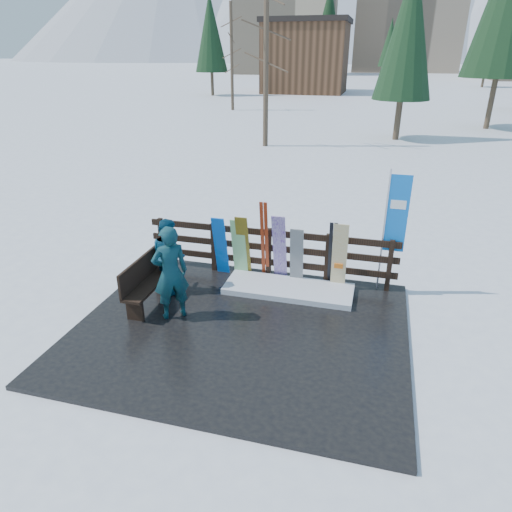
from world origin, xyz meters
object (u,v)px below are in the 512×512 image
(snowboard_5, at_px, (339,257))
(rental_flag, at_px, (394,218))
(snowboard_4, at_px, (297,257))
(snowboard_3, at_px, (280,249))
(bench, at_px, (145,281))
(person_back, at_px, (169,255))
(person_front, at_px, (171,273))
(snowboard_0, at_px, (221,246))
(snowboard_2, at_px, (243,247))
(snowboard_1, at_px, (239,248))

(snowboard_5, xyz_separation_m, rental_flag, (1.00, 0.27, 0.85))
(snowboard_4, distance_m, snowboard_5, 0.91)
(snowboard_3, bearing_deg, bench, -145.13)
(person_back, bearing_deg, person_front, 149.91)
(snowboard_3, bearing_deg, snowboard_4, 0.00)
(snowboard_0, xyz_separation_m, snowboard_5, (2.62, 0.00, 0.04))
(snowboard_2, distance_m, person_front, 2.11)
(snowboard_1, xyz_separation_m, snowboard_4, (1.28, 0.00, -0.05))
(snowboard_1, height_order, snowboard_4, snowboard_1)
(snowboard_2, height_order, snowboard_5, snowboard_5)
(snowboard_1, bearing_deg, snowboard_3, 0.00)
(bench, xyz_separation_m, snowboard_3, (2.36, 1.64, 0.29))
(snowboard_2, distance_m, rental_flag, 3.22)
(snowboard_0, height_order, snowboard_5, snowboard_5)
(snowboard_4, bearing_deg, snowboard_5, 0.00)
(snowboard_3, xyz_separation_m, snowboard_5, (1.28, 0.00, -0.05))
(snowboard_4, relative_size, person_front, 0.72)
(snowboard_3, bearing_deg, snowboard_2, 180.00)
(snowboard_0, relative_size, snowboard_1, 1.01)
(rental_flag, relative_size, person_front, 1.41)
(snowboard_1, relative_size, snowboard_5, 0.95)
(bench, xyz_separation_m, snowboard_2, (1.55, 1.64, 0.23))
(snowboard_5, bearing_deg, person_back, -165.12)
(person_front, height_order, person_back, person_front)
(bench, bearing_deg, snowboard_5, 24.32)
(bench, bearing_deg, snowboard_0, 58.22)
(snowboard_2, bearing_deg, snowboard_5, 0.00)
(snowboard_3, xyz_separation_m, person_back, (-2.16, -0.91, -0.01))
(bench, relative_size, person_front, 0.81)
(bench, distance_m, snowboard_0, 1.94)
(bench, relative_size, snowboard_3, 0.90)
(snowboard_5, bearing_deg, snowboard_4, 180.00)
(rental_flag, bearing_deg, snowboard_2, -175.00)
(snowboard_2, height_order, snowboard_4, snowboard_2)
(snowboard_3, relative_size, rental_flag, 0.64)
(bench, distance_m, snowboard_2, 2.27)
(snowboard_2, height_order, person_front, person_front)
(snowboard_4, bearing_deg, snowboard_3, 180.00)
(snowboard_0, bearing_deg, person_front, -99.08)
(bench, height_order, snowboard_0, snowboard_0)
(snowboard_2, bearing_deg, rental_flag, 5.00)
(snowboard_4, xyz_separation_m, snowboard_5, (0.90, 0.00, 0.10))
(snowboard_3, bearing_deg, rental_flag, 6.76)
(snowboard_1, relative_size, snowboard_2, 0.94)
(snowboard_1, height_order, person_front, person_front)
(snowboard_3, relative_size, person_back, 1.05)
(rental_flag, bearing_deg, snowboard_1, -175.15)
(snowboard_2, relative_size, snowboard_4, 1.16)
(snowboard_3, distance_m, person_back, 2.34)
(snowboard_2, xyz_separation_m, snowboard_4, (1.19, 0.00, -0.09))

